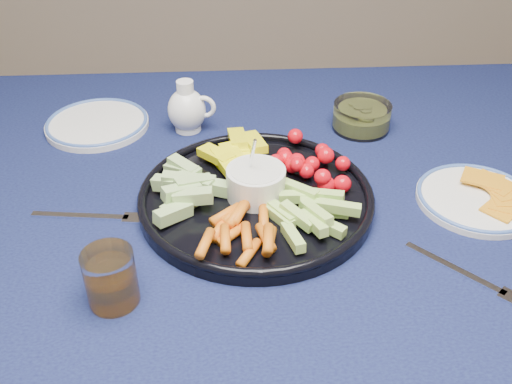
{
  "coord_description": "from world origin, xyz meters",
  "views": [
    {
      "loc": [
        0.03,
        -0.73,
        1.3
      ],
      "look_at": [
        0.07,
        0.01,
        0.77
      ],
      "focal_mm": 40.0,
      "sensor_mm": 36.0,
      "label": 1
    }
  ],
  "objects": [
    {
      "name": "juice_tumbler",
      "position": [
        -0.12,
        -0.19,
        0.78
      ],
      "size": [
        0.07,
        0.07,
        0.08
      ],
      "color": "silver",
      "rests_on": "dining_table"
    },
    {
      "name": "fork_left",
      "position": [
        -0.17,
        -0.02,
        0.75
      ],
      "size": [
        0.18,
        0.04,
        0.0
      ],
      "color": "silver",
      "rests_on": "dining_table"
    },
    {
      "name": "creamer_pitcher",
      "position": [
        -0.04,
        0.26,
        0.79
      ],
      "size": [
        0.09,
        0.07,
        0.1
      ],
      "color": "white",
      "rests_on": "dining_table"
    },
    {
      "name": "crudite_platter",
      "position": [
        0.07,
        0.0,
        0.77
      ],
      "size": [
        0.37,
        0.37,
        0.12
      ],
      "color": "black",
      "rests_on": "dining_table"
    },
    {
      "name": "dining_table",
      "position": [
        0.0,
        0.0,
        0.66
      ],
      "size": [
        1.67,
        1.07,
        0.75
      ],
      "color": "#462917",
      "rests_on": "ground"
    },
    {
      "name": "cheese_plate",
      "position": [
        0.43,
        -0.01,
        0.76
      ],
      "size": [
        0.19,
        0.19,
        0.02
      ],
      "color": "white",
      "rests_on": "dining_table"
    },
    {
      "name": "fork_right",
      "position": [
        0.36,
        -0.18,
        0.75
      ],
      "size": [
        0.13,
        0.14,
        0.0
      ],
      "color": "silver",
      "rests_on": "dining_table"
    },
    {
      "name": "side_plate_extra",
      "position": [
        -0.22,
        0.28,
        0.75
      ],
      "size": [
        0.2,
        0.2,
        0.02
      ],
      "color": "white",
      "rests_on": "dining_table"
    },
    {
      "name": "pickle_bowl",
      "position": [
        0.29,
        0.24,
        0.77
      ],
      "size": [
        0.11,
        0.11,
        0.05
      ],
      "color": "silver",
      "rests_on": "dining_table"
    }
  ]
}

